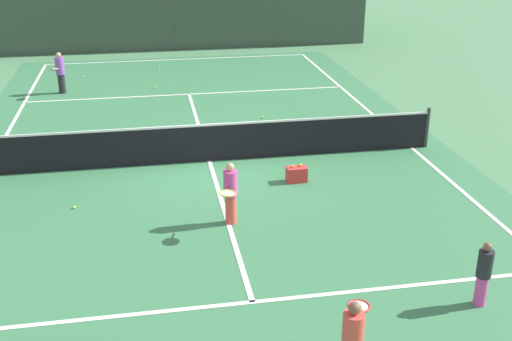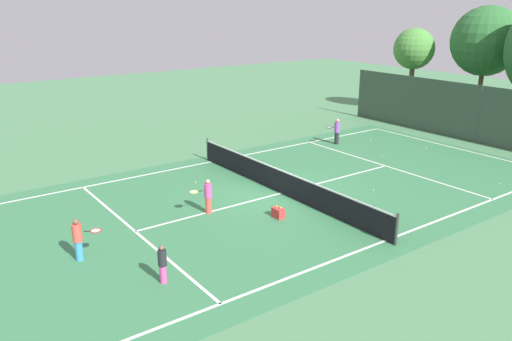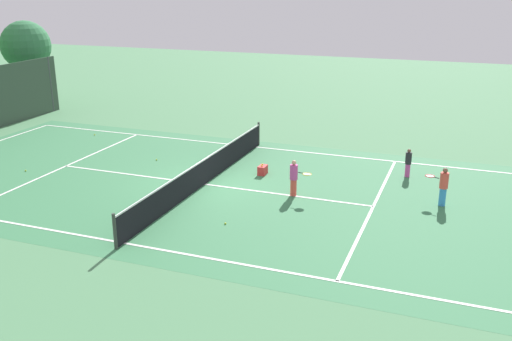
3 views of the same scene
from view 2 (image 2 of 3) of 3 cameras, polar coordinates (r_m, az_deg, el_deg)
name	(u,v)px [view 2 (image 2 of 3)]	position (r m, az deg, el deg)	size (l,w,h in m)	color
ground_plane	(281,193)	(21.13, 2.85, -2.55)	(80.00, 80.00, 0.00)	#4C8456
court_surface	(281,193)	(21.13, 2.85, -2.54)	(13.00, 25.00, 0.01)	#387A4C
tennis_net	(282,182)	(20.95, 2.87, -1.24)	(11.90, 0.10, 1.10)	#333833
perimeter_fence	(479,114)	(31.13, 23.60, 5.74)	(18.00, 0.12, 3.20)	#384C3D
tree_1	(486,41)	(37.63, 24.25, 12.99)	(4.52, 4.52, 7.40)	brown
tree_2	(414,49)	(38.42, 17.18, 12.77)	(2.85, 2.85, 5.90)	brown
player_0	(337,131)	(28.75, 8.98, 4.36)	(0.42, 0.89, 1.43)	#232328
player_1	(208,196)	(18.97, -5.41, -2.82)	(0.47, 0.87, 1.33)	#E54C3F
player_2	(163,264)	(14.60, -10.37, -10.17)	(0.24, 0.24, 1.14)	#D14799
player_3	(78,239)	(16.39, -19.15, -7.20)	(0.61, 0.85, 1.35)	#388CD8
ball_crate	(278,213)	(18.72, 2.48, -4.72)	(0.47, 0.29, 0.43)	red
tennis_ball_0	(195,182)	(22.43, -6.76, -1.33)	(0.07, 0.07, 0.07)	#CCE533
tennis_ball_1	(371,140)	(30.09, 12.63, 3.36)	(0.07, 0.07, 0.07)	#CCE533
tennis_ball_2	(499,184)	(24.50, 25.45, -1.33)	(0.07, 0.07, 0.07)	#CCE533
tennis_ball_3	(382,156)	(26.92, 13.84, 1.56)	(0.07, 0.07, 0.07)	#CCE533
tennis_ball_4	(373,190)	(21.88, 12.89, -2.17)	(0.07, 0.07, 0.07)	#CCE533
tennis_ball_5	(426,147)	(29.25, 18.42, 2.45)	(0.07, 0.07, 0.07)	#CCE533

